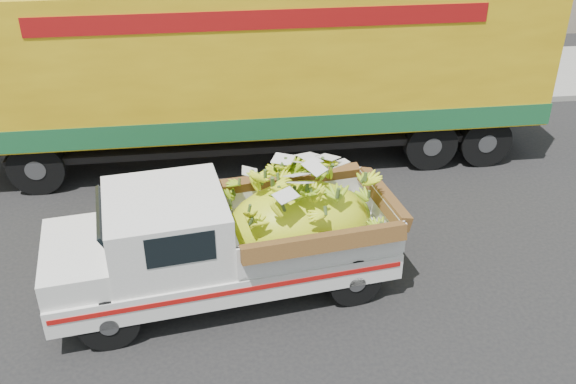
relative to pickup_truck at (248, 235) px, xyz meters
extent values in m
plane|color=black|center=(0.40, -0.63, -0.97)|extent=(100.00, 100.00, 0.00)
cube|color=gray|center=(0.40, 7.05, -0.89)|extent=(60.00, 0.25, 0.15)
cube|color=gray|center=(0.40, 9.15, -0.90)|extent=(60.00, 4.00, 0.14)
cylinder|color=black|center=(-2.01, -1.11, -0.55)|extent=(0.86, 0.36, 0.83)
cylinder|color=black|center=(-2.25, 0.47, -0.55)|extent=(0.86, 0.36, 0.83)
cylinder|color=black|center=(1.55, -0.57, -0.55)|extent=(0.86, 0.36, 0.83)
cylinder|color=black|center=(1.31, 1.01, -0.55)|extent=(0.86, 0.36, 0.83)
cube|color=silver|center=(-0.40, -0.06, -0.36)|extent=(5.36, 2.61, 0.43)
cube|color=#A50F0C|center=(-0.26, -0.98, -0.29)|extent=(4.98, 0.76, 0.08)
cube|color=silver|center=(-2.90, -0.44, -0.48)|extent=(0.38, 1.82, 0.15)
cube|color=silver|center=(-2.48, -0.38, 0.05)|extent=(1.18, 1.87, 0.39)
cube|color=silver|center=(-1.19, -0.18, 0.34)|extent=(1.94, 2.02, 0.98)
cube|color=black|center=(-0.95, -1.05, 0.53)|extent=(0.92, 0.15, 0.46)
cube|color=silver|center=(0.89, 0.14, 0.13)|extent=(2.76, 2.21, 0.56)
ellipsoid|color=yellow|center=(0.78, 0.12, 0.01)|extent=(2.47, 1.81, 1.40)
cylinder|color=black|center=(5.25, 3.67, -0.42)|extent=(1.10, 0.34, 1.10)
cylinder|color=black|center=(5.22, 5.67, -0.42)|extent=(1.10, 0.34, 1.10)
cylinder|color=black|center=(4.05, 3.65, -0.42)|extent=(1.10, 0.34, 1.10)
cylinder|color=black|center=(4.02, 5.65, -0.42)|extent=(1.10, 0.34, 1.10)
cylinder|color=black|center=(-3.95, 3.53, -0.42)|extent=(1.10, 0.34, 1.10)
cylinder|color=black|center=(-3.98, 5.53, -0.42)|extent=(1.10, 0.34, 1.10)
cube|color=black|center=(0.53, 4.60, -0.19)|extent=(12.01, 1.19, 0.36)
cube|color=gold|center=(0.53, 4.60, 1.41)|extent=(11.80, 2.68, 2.84)
cube|color=#18552C|center=(0.53, 4.60, 0.24)|extent=(11.86, 2.70, 0.45)
cube|color=maroon|center=(0.55, 3.34, 2.38)|extent=(8.40, 0.15, 0.35)
camera|label=1|loc=(-0.34, -8.14, 5.38)|focal=40.00mm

